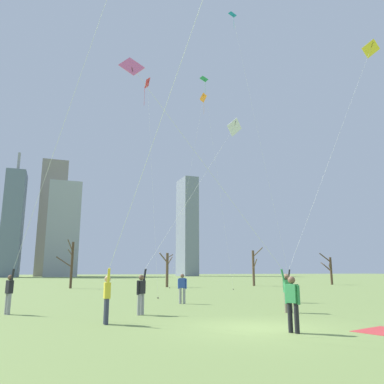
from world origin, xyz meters
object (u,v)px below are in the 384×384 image
object	(u,v)px
distant_kite_low_near_trees_green	(207,101)
bystander_watching_nearby	(293,301)
distant_kite_drifting_right_orange	(201,114)
bare_tree_right_of_center	(71,263)
kite_flyer_foreground_right_blue	(133,216)
kite_flyer_midfield_left_white	(163,253)
bystander_far_off_by_trees	(182,287)
bare_tree_left_of_center	(330,269)
bare_tree_far_right_edge	(167,268)
kite_flyer_far_back_pink	(270,264)
distant_kite_high_overhead_red	(148,94)
bare_tree_rightmost	(254,267)
kite_flyer_midfield_right_purple	(39,203)
kite_flyer_midfield_center_yellow	(313,210)
distant_kite_drifting_left_teal	(241,55)

from	to	relation	value
distant_kite_low_near_trees_green	bystander_watching_nearby	bearing A→B (deg)	-106.94
distant_kite_drifting_right_orange	bare_tree_right_of_center	size ratio (longest dim) A/B	4.26
kite_flyer_foreground_right_blue	bare_tree_right_of_center	size ratio (longest dim) A/B	2.67
kite_flyer_midfield_left_white	bystander_far_off_by_trees	bearing A→B (deg)	59.97
bare_tree_left_of_center	bare_tree_far_right_edge	bearing A→B (deg)	179.73
kite_flyer_foreground_right_blue	bare_tree_far_right_edge	size ratio (longest dim) A/B	3.45
kite_flyer_far_back_pink	distant_kite_high_overhead_red	world-z (taller)	distant_kite_high_overhead_red
distant_kite_high_overhead_red	distant_kite_drifting_right_orange	bearing A→B (deg)	43.79
distant_kite_high_overhead_red	kite_flyer_midfield_left_white	bearing A→B (deg)	-99.13
kite_flyer_midfield_left_white	bare_tree_rightmost	size ratio (longest dim) A/B	2.41
bare_tree_far_right_edge	bare_tree_left_of_center	xyz separation A→B (m)	(22.65, -0.11, -0.01)
distant_kite_drifting_right_orange	kite_flyer_midfield_right_purple	bearing A→B (deg)	-127.01
bare_tree_right_of_center	bare_tree_far_right_edge	xyz separation A→B (m)	(10.43, -0.38, -0.49)
distant_kite_low_near_trees_green	bare_tree_far_right_edge	size ratio (longest dim) A/B	5.67
distant_kite_low_near_trees_green	kite_flyer_midfield_center_yellow	bearing A→B (deg)	-83.81
distant_kite_drifting_right_orange	kite_flyer_midfield_left_white	bearing A→B (deg)	-116.16
kite_flyer_midfield_center_yellow	distant_kite_high_overhead_red	bearing A→B (deg)	133.05
kite_flyer_foreground_right_blue	bare_tree_far_right_edge	xyz separation A→B (m)	(10.11, 29.97, -1.48)
kite_flyer_midfield_center_yellow	distant_kite_high_overhead_red	size ratio (longest dim) A/B	1.10
kite_flyer_far_back_pink	bare_tree_rightmost	distance (m)	30.93
kite_flyer_midfield_left_white	kite_flyer_far_back_pink	world-z (taller)	kite_flyer_midfield_left_white
distant_kite_high_overhead_red	bare_tree_left_of_center	world-z (taller)	distant_kite_high_overhead_red
kite_flyer_midfield_center_yellow	distant_kite_drifting_right_orange	xyz separation A→B (m)	(-1.04, 16.74, 13.20)
distant_kite_drifting_left_teal	bare_tree_rightmost	distance (m)	25.58
bystander_watching_nearby	bare_tree_far_right_edge	xyz separation A→B (m)	(5.72, 32.25, 1.16)
kite_flyer_midfield_right_purple	bare_tree_left_of_center	world-z (taller)	kite_flyer_midfield_right_purple
distant_kite_low_near_trees_green	distant_kite_drifting_left_teal	bearing A→B (deg)	-91.39
bystander_far_off_by_trees	bystander_watching_nearby	size ratio (longest dim) A/B	1.00
kite_flyer_midfield_right_purple	bystander_watching_nearby	size ratio (longest dim) A/B	11.82
kite_flyer_foreground_right_blue	bystander_far_off_by_trees	bearing A→B (deg)	61.46
bystander_far_off_by_trees	kite_flyer_midfield_left_white	bearing A→B (deg)	-120.03
distant_kite_high_overhead_red	bare_tree_right_of_center	distance (m)	19.86
bare_tree_right_of_center	bare_tree_rightmost	xyz separation A→B (m)	(21.40, -0.74, -0.25)
kite_flyer_midfield_center_yellow	distant_kite_drifting_right_orange	distance (m)	21.34
kite_flyer_far_back_pink	bare_tree_rightmost	world-z (taller)	kite_flyer_far_back_pink
kite_flyer_far_back_pink	bare_tree_far_right_edge	xyz separation A→B (m)	(3.61, 27.64, -0.00)
distant_kite_low_near_trees_green	bare_tree_rightmost	size ratio (longest dim) A/B	4.70
kite_flyer_midfield_center_yellow	distant_kite_drifting_left_teal	xyz separation A→B (m)	(-1.69, 5.82, 13.88)
kite_flyer_midfield_right_purple	distant_kite_drifting_right_orange	xyz separation A→B (m)	(15.04, 19.95, 14.28)
bystander_far_off_by_trees	bare_tree_right_of_center	xyz separation A→B (m)	(-4.90, 21.94, 1.65)
bystander_watching_nearby	distant_kite_high_overhead_red	world-z (taller)	distant_kite_high_overhead_red
distant_kite_drifting_right_orange	bare_tree_far_right_edge	bearing A→B (deg)	108.20
distant_kite_low_near_trees_green	bare_tree_rightmost	world-z (taller)	distant_kite_low_near_trees_green
kite_flyer_far_back_pink	distant_kite_low_near_trees_green	bearing A→B (deg)	75.03
bystander_watching_nearby	distant_kite_low_near_trees_green	distance (m)	30.46
kite_flyer_midfield_right_purple	kite_flyer_midfield_left_white	world-z (taller)	kite_flyer_midfield_right_purple
bystander_far_off_by_trees	bare_tree_right_of_center	world-z (taller)	bare_tree_right_of_center
kite_flyer_far_back_pink	bystander_watching_nearby	size ratio (longest dim) A/B	6.24
kite_flyer_midfield_left_white	distant_kite_high_overhead_red	bearing A→B (deg)	80.87
kite_flyer_midfield_right_purple	bare_tree_far_right_edge	world-z (taller)	kite_flyer_midfield_right_purple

